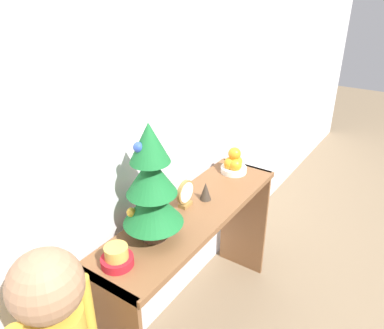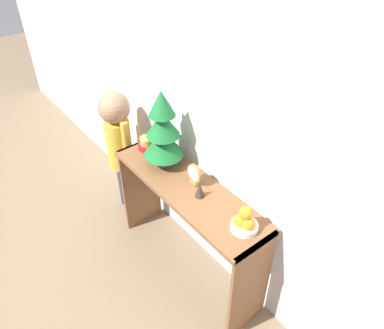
{
  "view_description": "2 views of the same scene",
  "coord_description": "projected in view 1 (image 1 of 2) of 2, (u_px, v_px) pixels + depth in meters",
  "views": [
    {
      "loc": [
        -1.29,
        -0.69,
        1.79
      ],
      "look_at": [
        0.03,
        0.2,
        1.0
      ],
      "focal_mm": 35.0,
      "sensor_mm": 36.0,
      "label": 1
    },
    {
      "loc": [
        1.39,
        -0.88,
        2.28
      ],
      "look_at": [
        0.0,
        0.21,
        0.93
      ],
      "focal_mm": 35.0,
      "sensor_mm": 36.0,
      "label": 2
    }
  ],
  "objects": [
    {
      "name": "back_wall",
      "position": [
        155.0,
        109.0,
        1.74
      ],
      "size": [
        7.0,
        0.05,
        2.5
      ],
      "primitive_type": "cube",
      "color": "silver",
      "rests_on": "ground_plane"
    },
    {
      "name": "console_table",
      "position": [
        193.0,
        239.0,
        1.92
      ],
      "size": [
        1.2,
        0.35,
        0.77
      ],
      "color": "brown",
      "rests_on": "ground_plane"
    },
    {
      "name": "mini_tree",
      "position": [
        151.0,
        186.0,
        1.53
      ],
      "size": [
        0.26,
        0.26,
        0.53
      ],
      "color": "#4C3828",
      "rests_on": "console_table"
    },
    {
      "name": "fruit_bowl",
      "position": [
        234.0,
        164.0,
        2.17
      ],
      "size": [
        0.15,
        0.15,
        0.16
      ],
      "color": "silver",
      "rests_on": "console_table"
    },
    {
      "name": "singing_bowl",
      "position": [
        117.0,
        257.0,
        1.47
      ],
      "size": [
        0.13,
        0.13,
        0.09
      ],
      "color": "#AD1923",
      "rests_on": "console_table"
    },
    {
      "name": "desk_clock",
      "position": [
        185.0,
        194.0,
        1.84
      ],
      "size": [
        0.12,
        0.04,
        0.14
      ],
      "color": "olive",
      "rests_on": "console_table"
    },
    {
      "name": "figurine",
      "position": [
        206.0,
        191.0,
        1.91
      ],
      "size": [
        0.06,
        0.06,
        0.1
      ],
      "color": "#382D23",
      "rests_on": "console_table"
    }
  ]
}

